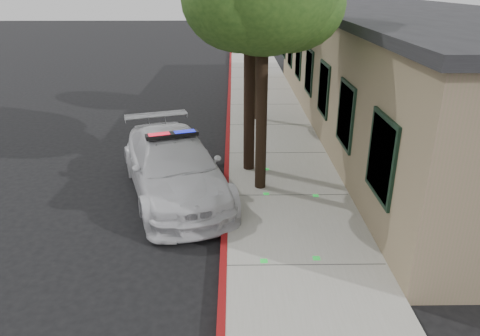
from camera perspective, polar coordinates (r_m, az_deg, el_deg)
name	(u,v)px	position (r m, az deg, el deg)	size (l,w,h in m)	color
ground	(220,272)	(8.71, -2.57, -13.22)	(120.00, 120.00, 0.00)	black
sidewalk	(286,198)	(11.31, 5.99, -3.80)	(3.20, 60.00, 0.15)	#99978B
red_curb	(226,198)	(11.24, -1.85, -3.85)	(0.14, 60.00, 0.16)	maroon
clapboard_building	(411,72)	(17.53, 21.10, 11.51)	(7.30, 20.89, 4.24)	#89705A
police_car	(174,166)	(11.43, -8.49, 0.26)	(3.77, 5.80, 1.68)	silver
street_tree_far	(260,16)	(16.88, 2.55, 19.00)	(2.75, 2.80, 5.12)	black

